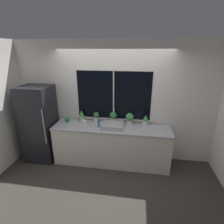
{
  "coord_description": "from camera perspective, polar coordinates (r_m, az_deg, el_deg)",
  "views": [
    {
      "loc": [
        0.54,
        -3.13,
        2.49
      ],
      "look_at": [
        0.01,
        0.29,
        1.24
      ],
      "focal_mm": 28.0,
      "sensor_mm": 36.0,
      "label": 1
    }
  ],
  "objects": [
    {
      "name": "mug_white",
      "position": [
        4.0,
        -8.9,
        -3.29
      ],
      "size": [
        0.09,
        0.09,
        0.09
      ],
      "color": "white",
      "rests_on": "counter"
    },
    {
      "name": "sink",
      "position": [
        3.79,
        0.21,
        -4.37
      ],
      "size": [
        0.45,
        0.45,
        0.34
      ],
      "color": "#ADADB2",
      "rests_on": "counter"
    },
    {
      "name": "potted_plant_far_left",
      "position": [
        4.12,
        -9.87,
        -1.04
      ],
      "size": [
        0.14,
        0.14,
        0.27
      ],
      "color": "white",
      "rests_on": "counter"
    },
    {
      "name": "mug_green",
      "position": [
        4.2,
        -14.37,
        -2.45
      ],
      "size": [
        0.09,
        0.09,
        0.1
      ],
      "color": "#38844C",
      "rests_on": "counter"
    },
    {
      "name": "counter",
      "position": [
        4.02,
        -0.21,
        -10.72
      ],
      "size": [
        2.57,
        0.61,
        0.89
      ],
      "color": "silver",
      "rests_on": "ground_plane"
    },
    {
      "name": "ground_plane",
      "position": [
        4.04,
        -0.89,
        -18.3
      ],
      "size": [
        14.0,
        14.0,
        0.0
      ],
      "primitive_type": "plane",
      "color": "#38332D"
    },
    {
      "name": "potted_plant_right",
      "position": [
        3.93,
        5.77,
        -1.93
      ],
      "size": [
        0.17,
        0.17,
        0.26
      ],
      "color": "white",
      "rests_on": "counter"
    },
    {
      "name": "potted_plant_left",
      "position": [
        4.04,
        -5.14,
        -1.52
      ],
      "size": [
        0.13,
        0.13,
        0.24
      ],
      "color": "white",
      "rests_on": "counter"
    },
    {
      "name": "refrigerator",
      "position": [
        4.35,
        -22.54,
        -3.59
      ],
      "size": [
        0.66,
        0.65,
        1.75
      ],
      "color": "black",
      "rests_on": "ground_plane"
    },
    {
      "name": "wall_back",
      "position": [
        3.99,
        0.58,
        3.22
      ],
      "size": [
        8.0,
        0.09,
        2.7
      ],
      "color": "silver",
      "rests_on": "ground_plane"
    },
    {
      "name": "wall_left",
      "position": [
        5.54,
        -22.19,
        6.46
      ],
      "size": [
        0.06,
        7.0,
        2.7
      ],
      "color": "silver",
      "rests_on": "ground_plane"
    },
    {
      "name": "wall_right",
      "position": [
        5.07,
        28.53,
        4.39
      ],
      "size": [
        0.06,
        7.0,
        2.7
      ],
      "color": "silver",
      "rests_on": "ground_plane"
    },
    {
      "name": "soap_bottle",
      "position": [
        3.8,
        -4.36,
        -3.91
      ],
      "size": [
        0.06,
        0.06,
        0.18
      ],
      "color": "teal",
      "rests_on": "counter"
    },
    {
      "name": "potted_plant_center",
      "position": [
        3.96,
        0.42,
        -1.66
      ],
      "size": [
        0.16,
        0.16,
        0.27
      ],
      "color": "white",
      "rests_on": "counter"
    },
    {
      "name": "potted_plant_far_right",
      "position": [
        3.94,
        10.9,
        -2.55
      ],
      "size": [
        0.13,
        0.13,
        0.24
      ],
      "color": "white",
      "rests_on": "counter"
    }
  ]
}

